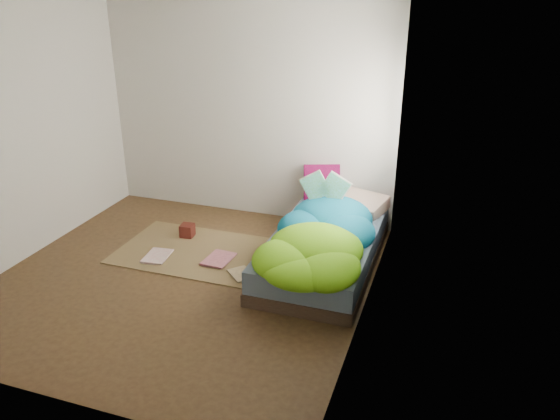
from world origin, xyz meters
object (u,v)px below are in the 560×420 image
object	(u,v)px
bed	(324,250)
floor_book_b	(208,257)
floor_book_a	(147,255)
pillow_magenta	(322,182)
open_book	(325,178)
wooden_box	(187,230)

from	to	relation	value
bed	floor_book_b	xyz separation A→B (m)	(-1.16, -0.29, -0.14)
bed	floor_book_a	xyz separation A→B (m)	(-1.79, -0.45, -0.14)
pillow_magenta	open_book	world-z (taller)	open_book
floor_book_a	open_book	bearing A→B (deg)	18.00
floor_book_a	floor_book_b	distance (m)	0.65
wooden_box	floor_book_a	size ratio (longest dim) A/B	0.43
bed	pillow_magenta	xyz separation A→B (m)	(-0.28, 0.92, 0.37)
pillow_magenta	bed	bearing A→B (deg)	-93.08
bed	open_book	size ratio (longest dim) A/B	4.69
open_book	floor_book_b	distance (m)	1.46
pillow_magenta	wooden_box	size ratio (longest dim) A/B	2.87
pillow_magenta	floor_book_a	world-z (taller)	pillow_magenta
open_book	floor_book_a	xyz separation A→B (m)	(-1.69, -0.77, -0.79)
bed	pillow_magenta	bearing A→B (deg)	106.87
open_book	wooden_box	size ratio (longest dim) A/B	3.03
bed	floor_book_a	size ratio (longest dim) A/B	6.10
pillow_magenta	wooden_box	bearing A→B (deg)	-169.24
bed	floor_book_b	size ratio (longest dim) A/B	5.77
bed	wooden_box	world-z (taller)	bed
wooden_box	bed	bearing A→B (deg)	-4.44
pillow_magenta	floor_book_a	distance (m)	2.10
open_book	floor_book_b	bearing A→B (deg)	-154.98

